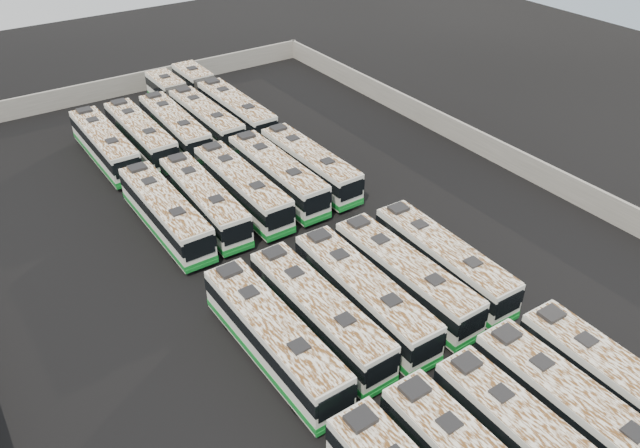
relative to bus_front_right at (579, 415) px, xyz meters
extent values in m
plane|color=black|center=(-2.97, 21.39, -1.73)|extent=(140.00, 140.00, 0.00)
cube|color=slate|center=(-2.97, 57.69, -0.63)|extent=(45.20, 0.30, 2.20)
cube|color=slate|center=(19.33, 21.39, -0.63)|extent=(0.30, 73.20, 2.20)
cube|color=black|center=(-10.00, 4.94, 1.59)|extent=(1.33, 1.13, 0.26)
cube|color=black|center=(-6.67, 2.51, 1.51)|extent=(0.96, 0.96, 0.14)
cube|color=black|center=(-6.70, 4.92, 1.56)|extent=(1.31, 1.11, 0.26)
cylinder|color=black|center=(-5.61, 3.73, -1.23)|extent=(0.29, 1.01, 1.00)
cube|color=black|center=(-3.25, -0.19, 0.40)|extent=(2.58, 11.85, 0.90)
cube|color=white|center=(-3.25, -0.19, 1.34)|extent=(2.47, 11.55, 0.07)
cube|color=black|center=(-3.27, 2.40, 1.43)|extent=(0.94, 0.94, 0.14)
cube|color=black|center=(-3.28, 4.76, 1.48)|extent=(1.28, 1.09, 0.26)
cylinder|color=black|center=(-4.32, 3.57, -1.24)|extent=(0.28, 0.98, 0.98)
cylinder|color=black|center=(-2.23, 3.59, -1.24)|extent=(0.28, 0.98, 0.98)
cube|color=beige|center=(0.00, 0.00, -0.02)|extent=(2.50, 11.94, 2.74)
cube|color=#117226|center=(0.00, 0.00, -1.02)|extent=(2.55, 11.99, 0.42)
cube|color=black|center=(0.00, 0.00, 0.43)|extent=(2.56, 12.00, 0.92)
cube|color=white|center=(0.00, 0.00, 1.38)|extent=(2.45, 11.70, 0.07)
cube|color=black|center=(0.00, -2.63, 1.48)|extent=(0.95, 0.95, 0.14)
cube|color=black|center=(0.00, 2.62, 1.48)|extent=(0.95, 0.95, 0.14)
cube|color=black|center=(-0.01, 5.01, 1.53)|extent=(1.29, 1.10, 0.26)
cylinder|color=black|center=(-1.07, 3.82, -1.24)|extent=(0.28, 1.00, 1.00)
cylinder|color=black|center=(1.06, 3.82, -1.24)|extent=(0.28, 1.00, 1.00)
cube|color=beige|center=(3.28, -0.23, -0.03)|extent=(2.69, 11.88, 2.71)
cube|color=#117226|center=(3.28, -0.23, -1.02)|extent=(2.74, 11.93, 0.41)
cube|color=black|center=(3.28, -0.23, 0.41)|extent=(2.75, 11.94, 0.91)
cube|color=white|center=(3.28, -0.23, 1.35)|extent=(2.64, 11.64, 0.07)
cube|color=black|center=(3.33, 2.37, 1.45)|extent=(0.95, 0.95, 0.14)
cube|color=black|center=(3.37, 4.74, 1.50)|extent=(1.30, 1.11, 0.26)
cylinder|color=black|center=(2.29, 3.57, -1.24)|extent=(0.29, 0.99, 0.99)
cylinder|color=black|center=(4.40, 3.53, -1.24)|extent=(0.29, 0.99, 0.99)
cube|color=beige|center=(-9.86, 13.26, 0.02)|extent=(2.68, 12.24, 2.80)
cube|color=#117226|center=(-9.86, 13.26, -1.00)|extent=(2.73, 12.29, 0.43)
cube|color=black|center=(-9.86, 13.26, 0.48)|extent=(2.74, 12.30, 0.94)
cube|color=black|center=(-9.80, 7.14, 0.35)|extent=(2.24, 0.08, 1.48)
cube|color=#117226|center=(-9.80, 7.14, -1.21)|extent=(2.55, 0.13, 0.28)
cube|color=white|center=(-9.86, 13.26, 1.45)|extent=(2.62, 11.99, 0.07)
cube|color=black|center=(-9.83, 10.58, 1.55)|extent=(0.98, 0.98, 0.14)
cube|color=black|center=(-9.89, 15.95, 1.55)|extent=(0.98, 0.98, 0.14)
cube|color=black|center=(-9.92, 18.39, 1.60)|extent=(1.34, 1.13, 0.26)
cylinder|color=black|center=(-10.91, 9.34, -1.23)|extent=(0.30, 1.02, 1.02)
cylinder|color=black|center=(-8.73, 9.37, -1.23)|extent=(0.30, 1.02, 1.02)
cylinder|color=black|center=(-10.99, 17.16, -1.23)|extent=(0.30, 1.02, 1.02)
cylinder|color=black|center=(-8.82, 17.18, -1.23)|extent=(0.30, 1.02, 1.02)
cube|color=beige|center=(-6.56, 13.55, -0.03)|extent=(2.66, 11.90, 2.72)
cube|color=#117226|center=(-6.56, 13.55, -1.02)|extent=(2.71, 11.95, 0.42)
cube|color=black|center=(-6.56, 13.55, 0.42)|extent=(2.72, 11.96, 0.91)
cube|color=black|center=(-6.46, 7.60, 0.29)|extent=(2.17, 0.10, 1.43)
cube|color=#117226|center=(-6.46, 7.60, -1.22)|extent=(2.47, 0.14, 0.28)
cube|color=white|center=(-6.56, 13.55, 1.36)|extent=(2.61, 11.66, 0.07)
cube|color=black|center=(-6.52, 10.94, 1.46)|extent=(0.95, 0.95, 0.14)
cube|color=black|center=(-6.60, 16.16, 1.46)|extent=(0.95, 0.95, 0.14)
cube|color=black|center=(-6.64, 18.53, 1.51)|extent=(1.30, 1.11, 0.26)
cylinder|color=black|center=(-7.55, 9.74, -1.24)|extent=(0.29, 0.99, 0.99)
cylinder|color=black|center=(-5.44, 9.78, -1.24)|extent=(0.29, 0.99, 0.99)
cylinder|color=black|center=(-7.68, 17.33, -1.24)|extent=(0.29, 0.99, 0.99)
cylinder|color=black|center=(-5.56, 17.36, -1.24)|extent=(0.29, 0.99, 0.99)
cube|color=beige|center=(-3.31, 13.37, 0.00)|extent=(2.71, 12.08, 2.76)
cube|color=#117226|center=(-3.31, 13.37, -1.01)|extent=(2.76, 12.13, 0.42)
cube|color=black|center=(-3.31, 13.37, 0.45)|extent=(2.77, 12.14, 0.92)
cube|color=black|center=(-3.41, 7.34, 0.32)|extent=(2.21, 0.10, 1.45)
cube|color=#117226|center=(-3.41, 7.34, -1.21)|extent=(2.51, 0.14, 0.28)
cube|color=white|center=(-3.31, 13.37, 1.40)|extent=(2.66, 11.84, 0.07)
cube|color=black|center=(-3.35, 10.73, 1.50)|extent=(0.97, 0.97, 0.14)
cube|color=black|center=(-3.26, 16.02, 1.50)|extent=(0.97, 0.97, 0.14)
cube|color=black|center=(-3.22, 18.43, 1.56)|extent=(1.32, 1.13, 0.26)
cylinder|color=black|center=(-4.45, 9.54, -1.23)|extent=(0.30, 1.01, 1.00)
cylinder|color=black|center=(-2.30, 9.51, -1.23)|extent=(0.30, 1.01, 1.00)
cylinder|color=black|center=(-4.31, 17.24, -1.23)|extent=(0.30, 1.01, 1.00)
cylinder|color=black|center=(-2.17, 17.21, -1.23)|extent=(0.30, 1.01, 1.00)
cube|color=beige|center=(0.05, 13.35, -0.03)|extent=(2.63, 11.86, 2.71)
cube|color=#117226|center=(0.05, 13.35, -1.03)|extent=(2.68, 11.91, 0.41)
cube|color=black|center=(0.05, 13.35, 0.41)|extent=(2.69, 11.92, 0.91)
cube|color=black|center=(0.13, 7.42, 0.29)|extent=(2.17, 0.09, 1.43)
cube|color=#117226|center=(0.13, 7.42, -1.22)|extent=(2.47, 0.13, 0.28)
cube|color=white|center=(0.05, 13.35, 1.35)|extent=(2.57, 11.62, 0.07)
cube|color=black|center=(0.09, 10.75, 1.45)|extent=(0.95, 0.95, 0.14)
cube|color=black|center=(0.02, 15.96, 1.45)|extent=(0.95, 0.95, 0.14)
cube|color=black|center=(-0.02, 18.32, 1.50)|extent=(1.30, 1.10, 0.26)
cylinder|color=black|center=(-0.95, 9.56, -1.24)|extent=(0.29, 0.99, 0.99)
cylinder|color=black|center=(1.16, 9.58, -1.24)|extent=(0.29, 0.99, 0.99)
cylinder|color=black|center=(-1.05, 17.12, -1.24)|extent=(0.29, 0.99, 0.99)
cylinder|color=black|center=(1.06, 17.15, -1.24)|extent=(0.29, 0.99, 0.99)
cube|color=beige|center=(3.36, 13.30, -0.06)|extent=(2.67, 11.70, 2.67)
cube|color=#117226|center=(3.36, 13.30, -1.04)|extent=(2.72, 11.75, 0.41)
cube|color=black|center=(3.36, 13.30, 0.38)|extent=(2.73, 11.76, 0.89)
cube|color=black|center=(3.24, 7.46, 0.26)|extent=(2.14, 0.10, 1.41)
cube|color=#117226|center=(3.24, 7.46, -1.23)|extent=(2.43, 0.15, 0.27)
cube|color=white|center=(3.36, 13.30, 1.30)|extent=(2.61, 11.47, 0.07)
cube|color=black|center=(3.31, 10.74, 1.40)|extent=(0.94, 0.94, 0.14)
cube|color=black|center=(3.42, 15.87, 1.40)|extent=(0.94, 0.94, 0.14)
cube|color=black|center=(3.46, 18.20, 1.45)|extent=(1.28, 1.09, 0.25)
cylinder|color=black|center=(2.25, 9.60, -1.25)|extent=(0.29, 0.98, 0.97)
cylinder|color=black|center=(4.33, 9.55, -1.25)|extent=(0.29, 0.98, 0.97)
cylinder|color=black|center=(2.40, 17.05, -1.25)|extent=(0.29, 0.98, 0.97)
cylinder|color=black|center=(4.48, 17.01, -1.25)|extent=(0.29, 0.98, 0.97)
cube|color=beige|center=(-9.84, 29.26, -0.01)|extent=(2.57, 12.04, 2.76)
cube|color=#117226|center=(-9.84, 29.26, -1.01)|extent=(2.62, 12.09, 0.42)
cube|color=black|center=(-9.84, 29.26, 0.45)|extent=(2.63, 12.10, 0.92)
cube|color=black|center=(-9.80, 23.23, 0.32)|extent=(2.21, 0.07, 1.45)
cube|color=#117226|center=(-9.80, 23.23, -1.21)|extent=(2.51, 0.11, 0.28)
cube|color=white|center=(-9.84, 29.26, 1.40)|extent=(2.52, 11.80, 0.07)
cube|color=black|center=(-9.82, 26.61, 1.50)|extent=(0.96, 0.96, 0.14)
cube|color=black|center=(-9.85, 31.91, 1.50)|extent=(0.96, 0.96, 0.14)
cube|color=black|center=(-9.87, 34.31, 1.55)|extent=(1.31, 1.11, 0.26)
cylinder|color=black|center=(-10.89, 25.40, -1.23)|extent=(0.29, 1.00, 1.00)
cylinder|color=black|center=(-8.74, 25.42, -1.23)|extent=(0.29, 1.00, 1.00)
cylinder|color=black|center=(-10.93, 33.10, -1.23)|extent=(0.29, 1.00, 1.00)
cylinder|color=black|center=(-8.79, 33.12, -1.23)|extent=(0.29, 1.00, 1.00)
cube|color=beige|center=(-6.66, 29.29, -0.05)|extent=(2.74, 11.81, 2.69)
cube|color=#117226|center=(-6.66, 29.29, -1.03)|extent=(2.79, 11.86, 0.41)
cube|color=black|center=(-6.66, 29.29, 0.40)|extent=(2.80, 11.87, 0.90)
cube|color=black|center=(-6.81, 23.40, 0.27)|extent=(2.15, 0.11, 1.42)
cube|color=#117226|center=(-6.81, 23.40, -1.23)|extent=(2.45, 0.16, 0.27)
cube|color=white|center=(-6.66, 29.29, 1.33)|extent=(2.68, 11.57, 0.07)
cube|color=black|center=(-6.72, 26.71, 1.43)|extent=(0.95, 0.95, 0.14)
cube|color=black|center=(-6.60, 31.88, 1.43)|extent=(0.95, 0.95, 0.14)
cube|color=black|center=(-6.54, 34.23, 1.48)|extent=(1.30, 1.11, 0.25)
cylinder|color=black|center=(-7.80, 25.56, -1.25)|extent=(0.30, 0.99, 0.98)
cylinder|color=black|center=(-5.71, 25.51, -1.25)|extent=(0.30, 0.99, 0.98)
cylinder|color=black|center=(-7.61, 33.08, -1.25)|extent=(0.30, 0.99, 0.98)
cylinder|color=black|center=(-5.52, 33.03, -1.25)|extent=(0.30, 0.99, 0.98)
cube|color=beige|center=(-3.33, 29.31, -0.01)|extent=(2.52, 12.01, 2.75)
cube|color=#117226|center=(-3.33, 29.31, -1.01)|extent=(2.57, 12.06, 0.42)
cube|color=black|center=(-3.33, 29.31, 0.45)|extent=(2.58, 12.07, 0.92)
cube|color=black|center=(-3.32, 23.28, 0.32)|extent=(2.20, 0.06, 1.45)
cube|color=#117226|center=(-3.32, 23.28, -1.21)|extent=(2.50, 0.10, 0.28)
cube|color=white|center=(-3.33, 29.31, 1.40)|extent=(2.47, 11.77, 0.07)
cube|color=black|center=(-3.32, 26.67, 1.50)|extent=(0.95, 0.95, 0.14)
cube|color=black|center=(-3.33, 31.95, 1.50)|extent=(0.95, 0.95, 0.14)
cube|color=black|center=(-3.33, 34.35, 1.55)|extent=(1.30, 1.10, 0.26)
cylinder|color=black|center=(-4.39, 25.46, -1.23)|extent=(0.28, 1.00, 1.00)
cylinder|color=black|center=(-2.25, 25.47, -1.23)|extent=(0.28, 1.00, 1.00)
cylinder|color=black|center=(-4.40, 33.15, -1.23)|extent=(0.28, 1.00, 1.00)
cylinder|color=black|center=(-2.26, 33.15, -1.23)|extent=(0.28, 1.00, 1.00)
cube|color=beige|center=(0.06, 29.51, 0.00)|extent=(2.53, 12.06, 2.76)
cube|color=#117226|center=(0.06, 29.51, -1.01)|extent=(2.58, 12.11, 0.42)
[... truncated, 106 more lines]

